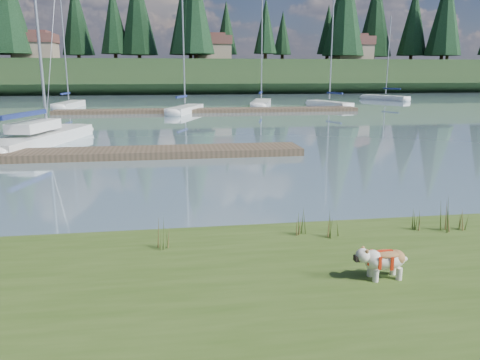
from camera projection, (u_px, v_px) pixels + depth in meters
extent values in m
plane|color=#7997A4|center=(187.00, 112.00, 40.10)|extent=(200.00, 200.00, 0.00)
cube|color=#1C3017|center=(177.00, 77.00, 80.94)|extent=(200.00, 20.00, 5.00)
cylinder|color=silver|center=(376.00, 275.00, 7.06)|extent=(0.09, 0.09, 0.19)
cylinder|color=silver|center=(370.00, 270.00, 7.24)|extent=(0.09, 0.09, 0.19)
cylinder|color=silver|center=(399.00, 274.00, 7.12)|extent=(0.09, 0.09, 0.19)
cylinder|color=silver|center=(393.00, 269.00, 7.31)|extent=(0.09, 0.09, 0.19)
ellipsoid|color=silver|center=(386.00, 260.00, 7.14)|extent=(0.64, 0.33, 0.30)
ellipsoid|color=#996939|center=(386.00, 254.00, 7.12)|extent=(0.45, 0.31, 0.11)
ellipsoid|color=silver|center=(363.00, 256.00, 7.05)|extent=(0.23, 0.23, 0.22)
cube|color=black|center=(357.00, 258.00, 7.04)|extent=(0.07, 0.11, 0.09)
cube|color=white|center=(40.00, 140.00, 22.46)|extent=(3.76, 8.04, 0.70)
ellipsoid|color=white|center=(77.00, 130.00, 26.25)|extent=(2.21, 2.51, 0.70)
cube|color=navy|center=(24.00, 115.00, 21.03)|extent=(1.12, 3.50, 0.20)
cube|color=white|center=(34.00, 126.00, 21.86)|extent=(1.95, 3.08, 0.45)
cube|color=#4C3D2C|center=(110.00, 153.00, 19.27)|extent=(16.00, 2.00, 0.30)
cube|color=#4C3D2C|center=(210.00, 110.00, 40.36)|extent=(26.00, 2.20, 0.30)
cube|color=white|center=(69.00, 105.00, 45.10)|extent=(2.05, 6.38, 0.70)
ellipsoid|color=white|center=(79.00, 103.00, 48.15)|extent=(1.53, 1.84, 0.70)
cylinder|color=silver|center=(64.00, 47.00, 43.86)|extent=(0.12, 0.12, 9.80)
cube|color=navy|center=(65.00, 93.00, 44.00)|extent=(0.45, 2.50, 0.20)
cube|color=white|center=(185.00, 110.00, 39.55)|extent=(3.49, 6.25, 0.70)
ellipsoid|color=white|center=(196.00, 108.00, 42.48)|extent=(1.85, 2.05, 0.70)
cylinder|color=silver|center=(183.00, 44.00, 38.32)|extent=(0.12, 0.12, 9.69)
cube|color=navy|center=(181.00, 97.00, 38.48)|extent=(1.05, 2.36, 0.20)
cube|color=white|center=(261.00, 104.00, 47.22)|extent=(3.39, 7.21, 0.70)
ellipsoid|color=white|center=(263.00, 102.00, 50.63)|extent=(1.98, 2.25, 0.70)
cylinder|color=silver|center=(262.00, 42.00, 45.86)|extent=(0.12, 0.12, 10.82)
cube|color=navy|center=(261.00, 92.00, 46.03)|extent=(0.93, 2.75, 0.20)
cube|color=white|center=(329.00, 105.00, 45.79)|extent=(3.04, 6.06, 0.70)
ellipsoid|color=white|center=(312.00, 103.00, 48.39)|extent=(1.71, 1.93, 0.70)
cylinder|color=silver|center=(332.00, 51.00, 44.62)|extent=(0.12, 0.12, 9.14)
cube|color=navy|center=(335.00, 93.00, 44.82)|extent=(0.89, 2.31, 0.20)
cube|color=white|center=(385.00, 98.00, 56.90)|extent=(4.04, 5.96, 0.70)
ellipsoid|color=white|center=(365.00, 97.00, 59.25)|extent=(1.93, 2.07, 0.70)
cylinder|color=silver|center=(388.00, 55.00, 55.75)|extent=(0.12, 0.12, 8.99)
cube|color=navy|center=(392.00, 89.00, 55.99)|extent=(1.30, 2.21, 0.20)
cone|color=#475B23|center=(297.00, 219.00, 9.07)|extent=(0.03, 0.03, 0.60)
cone|color=brown|center=(303.00, 223.00, 9.04)|extent=(0.03, 0.03, 0.48)
cone|color=#475B23|center=(299.00, 217.00, 9.10)|extent=(0.03, 0.03, 0.66)
cone|color=brown|center=(304.00, 224.00, 9.09)|extent=(0.03, 0.03, 0.42)
cone|color=#475B23|center=(299.00, 222.00, 9.01)|extent=(0.03, 0.03, 0.54)
cone|color=#475B23|center=(330.00, 224.00, 8.93)|extent=(0.03, 0.03, 0.53)
cone|color=brown|center=(337.00, 227.00, 8.89)|extent=(0.03, 0.03, 0.42)
cone|color=#475B23|center=(333.00, 222.00, 8.96)|extent=(0.03, 0.03, 0.58)
cone|color=brown|center=(338.00, 228.00, 8.94)|extent=(0.03, 0.03, 0.37)
cone|color=#475B23|center=(333.00, 226.00, 8.86)|extent=(0.03, 0.03, 0.47)
cone|color=#475B23|center=(444.00, 216.00, 9.24)|extent=(0.03, 0.03, 0.64)
cone|color=brown|center=(450.00, 219.00, 9.20)|extent=(0.03, 0.03, 0.51)
cone|color=#475B23|center=(446.00, 213.00, 9.27)|extent=(0.03, 0.03, 0.71)
cone|color=brown|center=(450.00, 220.00, 9.25)|extent=(0.03, 0.03, 0.45)
cone|color=#475B23|center=(447.00, 218.00, 9.17)|extent=(0.03, 0.03, 0.58)
cone|color=#475B23|center=(161.00, 233.00, 8.37)|extent=(0.03, 0.03, 0.56)
cone|color=brown|center=(167.00, 237.00, 8.33)|extent=(0.03, 0.03, 0.44)
cone|color=#475B23|center=(164.00, 231.00, 8.40)|extent=(0.03, 0.03, 0.61)
cone|color=brown|center=(169.00, 238.00, 8.38)|extent=(0.03, 0.03, 0.39)
cone|color=#475B23|center=(162.00, 236.00, 8.30)|extent=(0.03, 0.03, 0.50)
cone|color=#475B23|center=(412.00, 220.00, 9.36)|extent=(0.03, 0.03, 0.39)
cone|color=brown|center=(419.00, 223.00, 9.32)|extent=(0.03, 0.03, 0.31)
cone|color=#475B23|center=(415.00, 219.00, 9.39)|extent=(0.03, 0.03, 0.43)
cone|color=brown|center=(420.00, 223.00, 9.37)|extent=(0.03, 0.03, 0.27)
cone|color=#475B23|center=(415.00, 222.00, 9.29)|extent=(0.03, 0.03, 0.35)
cone|color=#475B23|center=(460.00, 219.00, 9.36)|extent=(0.03, 0.03, 0.44)
cone|color=brown|center=(467.00, 222.00, 9.32)|extent=(0.03, 0.03, 0.35)
cone|color=#475B23|center=(462.00, 217.00, 9.39)|extent=(0.03, 0.03, 0.49)
cone|color=brown|center=(467.00, 222.00, 9.37)|extent=(0.03, 0.03, 0.31)
cone|color=#475B23|center=(463.00, 221.00, 9.29)|extent=(0.03, 0.03, 0.40)
cube|color=#33281C|center=(247.00, 239.00, 9.66)|extent=(60.00, 0.50, 0.14)
cylinder|color=#382619|center=(13.00, 55.00, 71.72)|extent=(0.60, 0.60, 1.80)
cone|color=black|center=(7.00, 2.00, 69.98)|extent=(6.60, 6.60, 15.00)
cylinder|color=#382619|center=(116.00, 56.00, 77.75)|extent=(0.60, 0.60, 1.80)
cone|color=black|center=(114.00, 19.00, 76.42)|extent=(4.84, 4.84, 11.00)
cylinder|color=#382619|center=(196.00, 55.00, 73.86)|extent=(0.60, 0.60, 1.80)
cone|color=black|center=(195.00, 7.00, 72.23)|extent=(6.16, 6.16, 14.00)
cylinder|color=#382619|center=(265.00, 56.00, 79.46)|extent=(0.60, 0.60, 1.80)
cone|color=black|center=(266.00, 26.00, 78.33)|extent=(3.96, 3.96, 9.00)
cylinder|color=#382619|center=(343.00, 56.00, 79.42)|extent=(0.60, 0.60, 1.80)
cone|color=black|center=(345.00, 6.00, 77.58)|extent=(7.04, 7.04, 16.00)
cylinder|color=#382619|center=(411.00, 57.00, 84.34)|extent=(0.60, 0.60, 1.80)
cone|color=black|center=(414.00, 21.00, 82.91)|extent=(5.28, 5.28, 12.00)
cube|color=gray|center=(36.00, 52.00, 73.97)|extent=(6.00, 5.00, 2.80)
cube|color=brown|center=(35.00, 38.00, 73.49)|extent=(6.30, 5.30, 1.40)
cube|color=brown|center=(35.00, 33.00, 73.31)|extent=(4.20, 3.60, 0.70)
cube|color=gray|center=(212.00, 53.00, 79.00)|extent=(6.00, 5.00, 2.80)
cube|color=brown|center=(212.00, 40.00, 78.52)|extent=(6.30, 5.30, 1.40)
cube|color=brown|center=(212.00, 35.00, 78.34)|extent=(4.20, 3.60, 0.70)
cube|color=gray|center=(352.00, 54.00, 80.56)|extent=(6.00, 5.00, 2.80)
cube|color=brown|center=(352.00, 41.00, 80.08)|extent=(6.30, 5.30, 1.40)
cube|color=brown|center=(353.00, 36.00, 79.90)|extent=(4.20, 3.60, 0.70)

